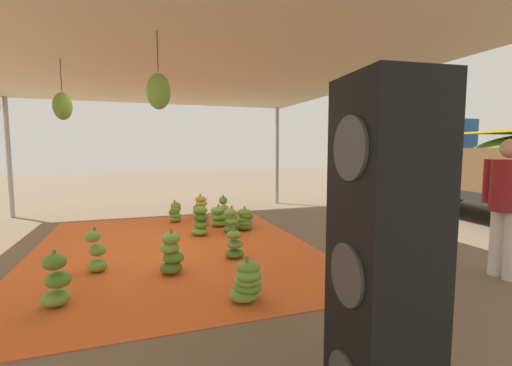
% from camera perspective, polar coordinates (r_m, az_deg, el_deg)
% --- Properties ---
extents(ground_plane, '(40.00, 40.00, 0.00)m').
position_cam_1_polar(ground_plane, '(6.76, 13.35, -8.07)').
color(ground_plane, brown).
extents(tarp_orange, '(5.30, 4.23, 0.01)m').
position_cam_1_polar(tarp_orange, '(5.80, -13.12, -10.31)').
color(tarp_orange, '#E05B23').
rests_on(tarp_orange, ground).
extents(tent_canopy, '(8.00, 7.00, 2.81)m').
position_cam_1_polar(tent_canopy, '(5.68, -14.76, 17.08)').
color(tent_canopy, '#9EA0A5').
rests_on(tent_canopy, ground).
extents(banana_bunch_0, '(0.32, 0.32, 0.56)m').
position_cam_1_polar(banana_bunch_0, '(7.71, -5.40, -4.34)').
color(banana_bunch_0, '#518428').
rests_on(banana_bunch_0, tarp_orange).
extents(banana_bunch_1, '(0.34, 0.38, 0.52)m').
position_cam_1_polar(banana_bunch_1, '(6.51, -4.02, -6.33)').
color(banana_bunch_1, '#477523').
rests_on(banana_bunch_1, tarp_orange).
extents(banana_bunch_2, '(0.47, 0.47, 0.46)m').
position_cam_1_polar(banana_bunch_2, '(6.81, -1.89, -6.06)').
color(banana_bunch_2, '#477523').
rests_on(banana_bunch_2, tarp_orange).
extents(banana_bunch_3, '(0.37, 0.36, 0.48)m').
position_cam_1_polar(banana_bunch_3, '(7.72, -13.07, -4.77)').
color(banana_bunch_3, '#6B9E38').
rests_on(banana_bunch_3, tarp_orange).
extents(banana_bunch_4, '(0.46, 0.46, 0.46)m').
position_cam_1_polar(banana_bunch_4, '(7.12, -6.14, -5.61)').
color(banana_bunch_4, '#60932D').
rests_on(banana_bunch_4, tarp_orange).
extents(banana_bunch_5, '(0.41, 0.42, 0.57)m').
position_cam_1_polar(banana_bunch_5, '(4.62, -13.65, -11.24)').
color(banana_bunch_5, '#477523').
rests_on(banana_bunch_5, tarp_orange).
extents(banana_bunch_6, '(0.41, 0.42, 0.57)m').
position_cam_1_polar(banana_bunch_6, '(7.95, -9.09, -4.12)').
color(banana_bunch_6, '#996628').
rests_on(banana_bunch_6, tarp_orange).
extents(banana_bunch_7, '(0.42, 0.42, 0.59)m').
position_cam_1_polar(banana_bunch_7, '(6.44, -9.04, -6.27)').
color(banana_bunch_7, '#75A83D').
rests_on(banana_bunch_7, tarp_orange).
extents(banana_bunch_8, '(0.44, 0.46, 0.47)m').
position_cam_1_polar(banana_bunch_8, '(3.76, -1.46, -15.87)').
color(banana_bunch_8, '#60932D').
rests_on(banana_bunch_8, tarp_orange).
extents(banana_bunch_9, '(0.33, 0.33, 0.46)m').
position_cam_1_polar(banana_bunch_9, '(5.12, -3.55, -10.13)').
color(banana_bunch_9, '#477523').
rests_on(banana_bunch_9, tarp_orange).
extents(banana_bunch_10, '(0.36, 0.34, 0.58)m').
position_cam_1_polar(banana_bunch_10, '(4.99, -24.65, -10.27)').
color(banana_bunch_10, '#6B9E38').
rests_on(banana_bunch_10, tarp_orange).
extents(banana_bunch_11, '(0.35, 0.33, 0.58)m').
position_cam_1_polar(banana_bunch_11, '(4.12, -29.85, -13.90)').
color(banana_bunch_11, '#6B9E38').
rests_on(banana_bunch_11, tarp_orange).
extents(cargo_truck_main, '(6.41, 2.78, 2.40)m').
position_cam_1_polar(cargo_truck_main, '(9.85, 33.16, 2.66)').
color(cargo_truck_main, '#2D2D2D').
rests_on(cargo_truck_main, ground).
extents(worker_0, '(0.62, 0.38, 1.70)m').
position_cam_1_polar(worker_0, '(5.19, 35.78, -1.99)').
color(worker_0, silver).
rests_on(worker_0, ground).
extents(speaker_stack, '(0.56, 0.51, 1.96)m').
position_cam_1_polar(speaker_stack, '(2.05, 20.08, -11.79)').
color(speaker_stack, black).
rests_on(speaker_stack, ground).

